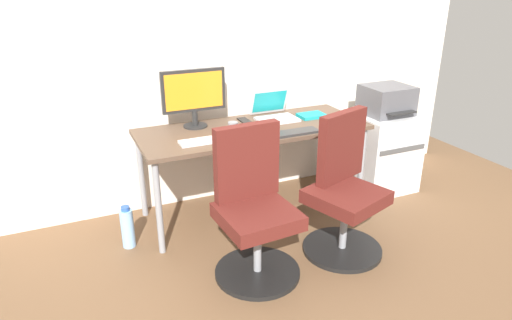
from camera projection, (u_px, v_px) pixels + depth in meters
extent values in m
plane|color=brown|center=(253.00, 210.00, 3.68)|extent=(5.28, 5.28, 0.00)
cube|color=silver|center=(231.00, 39.00, 3.54)|extent=(4.40, 0.04, 2.60)
cube|color=brown|center=(253.00, 129.00, 3.42)|extent=(1.72, 0.67, 0.03)
cylinder|color=gray|center=(159.00, 208.00, 3.00)|extent=(0.04, 0.04, 0.67)
cylinder|color=gray|center=(361.00, 168.00, 3.62)|extent=(0.04, 0.04, 0.67)
cylinder|color=gray|center=(142.00, 176.00, 3.48)|extent=(0.04, 0.04, 0.67)
cylinder|color=gray|center=(323.00, 146.00, 4.10)|extent=(0.04, 0.04, 0.67)
cylinder|color=black|center=(257.00, 272.00, 2.89)|extent=(0.54, 0.54, 0.03)
cylinder|color=gray|center=(257.00, 247.00, 2.82)|extent=(0.05, 0.05, 0.34)
cube|color=#591E19|center=(258.00, 216.00, 2.74)|extent=(0.47, 0.47, 0.09)
cube|color=#591E19|center=(247.00, 162.00, 2.79)|extent=(0.42, 0.10, 0.48)
cylinder|color=black|center=(342.00, 249.00, 3.13)|extent=(0.54, 0.54, 0.03)
cylinder|color=gray|center=(344.00, 225.00, 3.06)|extent=(0.05, 0.05, 0.34)
cube|color=#591E19|center=(346.00, 197.00, 2.98)|extent=(0.56, 0.56, 0.09)
cube|color=#591E19|center=(342.00, 146.00, 3.05)|extent=(0.42, 0.20, 0.48)
cube|color=silver|center=(381.00, 151.00, 3.98)|extent=(0.51, 0.51, 0.67)
cube|color=#4C4C4C|center=(403.00, 150.00, 3.72)|extent=(0.46, 0.01, 0.04)
cube|color=#515156|center=(386.00, 100.00, 3.81)|extent=(0.38, 0.34, 0.24)
cube|color=#262626|center=(402.00, 113.00, 3.66)|extent=(0.27, 0.06, 0.01)
cylinder|color=#8CBFF2|center=(128.00, 228.00, 3.14)|extent=(0.09, 0.09, 0.28)
cylinder|color=#2D59B2|center=(125.00, 209.00, 3.08)|extent=(0.06, 0.06, 0.03)
cylinder|color=#262626|center=(195.00, 126.00, 3.43)|extent=(0.18, 0.18, 0.01)
cylinder|color=#262626|center=(195.00, 118.00, 3.40)|extent=(0.04, 0.04, 0.11)
cube|color=#262626|center=(194.00, 90.00, 3.32)|extent=(0.48, 0.03, 0.31)
cube|color=orange|center=(194.00, 91.00, 3.31)|extent=(0.43, 0.00, 0.26)
cube|color=silver|center=(277.00, 119.00, 3.57)|extent=(0.31, 0.22, 0.02)
cube|color=silver|center=(269.00, 102.00, 3.65)|extent=(0.31, 0.08, 0.20)
cube|color=teal|center=(270.00, 101.00, 3.65)|extent=(0.28, 0.06, 0.17)
cube|color=silver|center=(204.00, 141.00, 3.11)|extent=(0.34, 0.12, 0.02)
cube|color=#2D2D2D|center=(296.00, 132.00, 3.28)|extent=(0.34, 0.12, 0.02)
ellipsoid|color=#B7B7B7|center=(239.00, 140.00, 3.10)|extent=(0.06, 0.10, 0.03)
ellipsoid|color=#2D2D2D|center=(269.00, 128.00, 3.35)|extent=(0.06, 0.10, 0.03)
cylinder|color=red|center=(350.00, 120.00, 3.44)|extent=(0.08, 0.08, 0.09)
cylinder|color=slate|center=(233.00, 129.00, 3.20)|extent=(0.07, 0.07, 0.10)
cube|color=black|center=(244.00, 120.00, 3.56)|extent=(0.07, 0.14, 0.01)
cube|color=teal|center=(312.00, 115.00, 3.65)|extent=(0.21, 0.15, 0.03)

